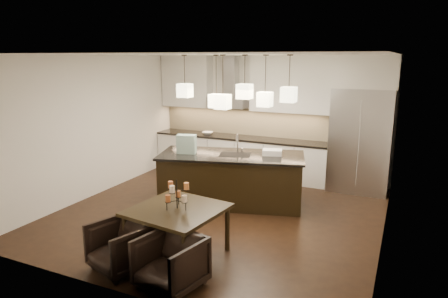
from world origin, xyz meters
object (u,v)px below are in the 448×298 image
at_px(refrigerator, 360,141).
at_px(island_body, 231,180).
at_px(armchair_left, 120,246).
at_px(dining_table, 178,232).
at_px(armchair_right, 170,263).

bearing_deg(refrigerator, island_body, -139.61).
height_order(island_body, armchair_left, island_body).
bearing_deg(armchair_left, dining_table, 71.37).
bearing_deg(refrigerator, dining_table, -115.96).
bearing_deg(dining_table, armchair_right, -57.82).
xyz_separation_m(refrigerator, armchair_right, (-1.61, -4.79, -0.74)).
height_order(dining_table, armchair_right, dining_table).
bearing_deg(dining_table, island_body, 101.23).
height_order(dining_table, armchair_left, dining_table).
bearing_deg(refrigerator, armchair_left, -117.65).
bearing_deg(dining_table, armchair_left, -119.83).
bearing_deg(armchair_right, armchair_left, -174.65).
height_order(refrigerator, island_body, refrigerator).
xyz_separation_m(refrigerator, dining_table, (-1.96, -4.03, -0.72)).
height_order(island_body, armchair_right, island_body).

